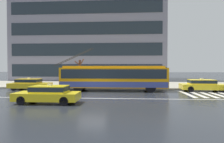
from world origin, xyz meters
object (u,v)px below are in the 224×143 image
Objects in this scene: taxi_oncoming_near at (48,93)px; taxi_queued_behind_bus at (30,84)px; trolleybus at (114,77)px; pedestrian_approaching_curb at (133,79)px; taxi_ahead_of_bus at (203,85)px; street_tree_bare at (80,72)px; pedestrian_at_shelter at (142,75)px.

taxi_oncoming_near is 0.99× the size of taxi_queued_behind_bus.
pedestrian_approaching_curb is (2.22, 3.64, -0.44)m from trolleybus.
taxi_ahead_of_bus is 1.37× the size of street_tree_bare.
taxi_queued_behind_bus is at bearing 179.45° from taxi_ahead_of_bus.
taxi_queued_behind_bus and taxi_ahead_of_bus have the same top height.
taxi_ahead_of_bus is at bearing 1.19° from trolleybus.
taxi_oncoming_near is 1.30× the size of street_tree_bare.
pedestrian_at_shelter is at bearing 161.32° from taxi_ahead_of_bus.
pedestrian_at_shelter is 7.81m from street_tree_bare.
taxi_ahead_of_bus is at bearing -25.33° from pedestrian_approaching_curb.
street_tree_bare reaches higher than taxi_ahead_of_bus.
trolleybus is at bearing -2.26° from taxi_queued_behind_bus.
street_tree_bare reaches higher than pedestrian_approaching_curb.
trolleybus is 4.28m from pedestrian_approaching_curb.
pedestrian_at_shelter is 1.24× the size of pedestrian_approaching_curb.
trolleybus is 3.51× the size of street_tree_bare.
street_tree_bare reaches higher than taxi_oncoming_near.
taxi_ahead_of_bus is at bearing -0.55° from taxi_queued_behind_bus.
street_tree_bare is at bearing 91.22° from taxi_oncoming_near.
pedestrian_approaching_curb is at bearing 127.58° from pedestrian_at_shelter.
street_tree_bare is at bearing 144.80° from trolleybus.
trolleybus is at bearing -35.20° from street_tree_bare.
taxi_queued_behind_bus is 13.05m from pedestrian_at_shelter.
taxi_queued_behind_bus is 0.96× the size of taxi_ahead_of_bus.
trolleybus is at bearing 59.73° from taxi_oncoming_near.
pedestrian_approaching_curb reaches higher than taxi_queued_behind_bus.
taxi_ahead_of_bus is 8.05m from pedestrian_approaching_curb.
pedestrian_at_shelter is at bearing 35.48° from trolleybus.
trolleybus is 2.68× the size of taxi_queued_behind_bus.
trolleybus is 2.57× the size of taxi_ahead_of_bus.
taxi_queued_behind_bus is (-5.34, 7.73, 0.00)m from taxi_oncoming_near.
taxi_ahead_of_bus is at bearing 28.71° from taxi_oncoming_near.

